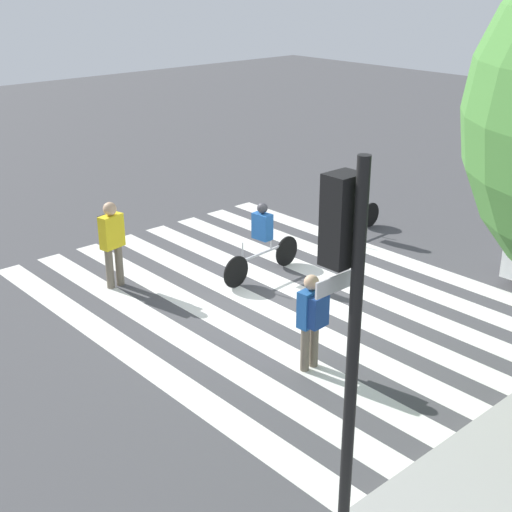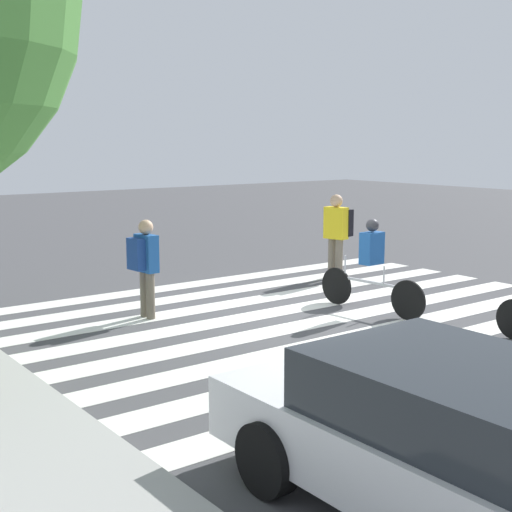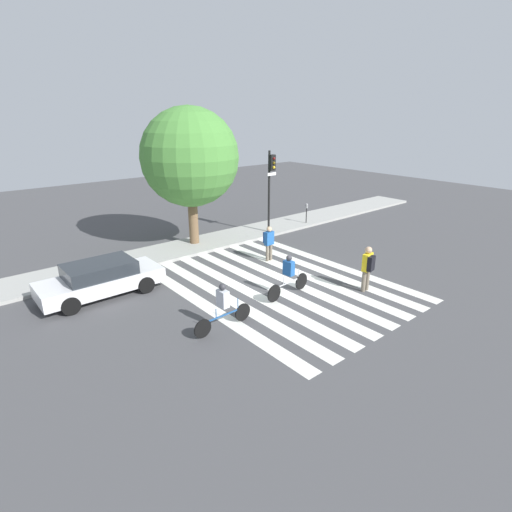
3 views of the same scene
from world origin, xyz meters
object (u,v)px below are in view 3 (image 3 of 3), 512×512
Objects in this scene: traffic_light at (271,177)px; pedestrian_adult_tall_backpack at (269,241)px; street_tree at (190,158)px; car_parked_far_curb at (101,278)px; cyclist_far_lane at (223,305)px; pedestrian_adult_blue_shirt at (368,266)px; parking_meter at (307,209)px; cyclist_mid_street at (289,274)px.

traffic_light is 2.81× the size of pedestrian_adult_tall_backpack.
car_parked_far_curb is (-5.88, -2.95, -3.79)m from street_tree.
cyclist_far_lane is (-5.27, -3.78, -0.11)m from pedestrian_adult_tall_backpack.
street_tree is at bearing 90.66° from pedestrian_adult_blue_shirt.
parking_meter is 8.19m from street_tree.
pedestrian_adult_tall_backpack is at bearing -151.79° from parking_meter.
car_parked_far_curb is at bearing -153.37° from street_tree.
traffic_light reaches higher than car_parked_far_curb.
cyclist_far_lane is (-8.14, -6.88, -2.38)m from traffic_light.
pedestrian_adult_blue_shirt is (-2.24, -8.06, -2.19)m from traffic_light.
pedestrian_adult_tall_backpack reaches higher than car_parked_far_curb.
cyclist_mid_street is (-0.49, -7.48, -3.61)m from street_tree.
pedestrian_adult_tall_backpack is at bearing 33.70° from cyclist_far_lane.
traffic_light is 1.04× the size of car_parked_far_curb.
cyclist_mid_street is 0.50× the size of car_parked_far_curb.
street_tree is at bearing -74.60° from pedestrian_adult_tall_backpack.
street_tree is 5.64m from pedestrian_adult_tall_backpack.
pedestrian_adult_tall_backpack is (-2.87, -3.10, -2.28)m from traffic_light.
pedestrian_adult_tall_backpack is at bearing 54.55° from cyclist_mid_street.
pedestrian_adult_blue_shirt reaches higher than cyclist_far_lane.
traffic_light is 4.63m from street_tree.
cyclist_mid_street is 1.01× the size of cyclist_far_lane.
pedestrian_adult_blue_shirt is at bearing -37.63° from cyclist_mid_street.
traffic_light is at bearing -13.90° from street_tree.
cyclist_mid_street is at bearing 135.15° from pedestrian_adult_blue_shirt.
cyclist_far_lane is at bearing -177.11° from cyclist_mid_street.
cyclist_mid_street is 3.36m from cyclist_far_lane.
street_tree reaches higher than traffic_light.
traffic_light is 8.65m from pedestrian_adult_blue_shirt.
pedestrian_adult_blue_shirt is 0.40× the size of car_parked_far_curb.
traffic_light is 3.43× the size of parking_meter.
pedestrian_adult_blue_shirt is 3.07m from cyclist_mid_street.
cyclist_mid_street is at bearing -126.91° from traffic_light.
parking_meter is 0.61× the size of cyclist_mid_street.
cyclist_far_lane is at bearing 31.73° from pedestrian_adult_tall_backpack.
cyclist_mid_street is (-2.58, 1.65, -0.19)m from pedestrian_adult_blue_shirt.
street_tree reaches higher than pedestrian_adult_tall_backpack.
cyclist_far_lane is 0.50× the size of car_parked_far_curb.
cyclist_far_lane reaches higher than parking_meter.
car_parked_far_curb is at bearing -169.58° from traffic_light.
pedestrian_adult_blue_shirt reaches higher than cyclist_mid_street.
pedestrian_adult_blue_shirt is 0.81× the size of cyclist_mid_street.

